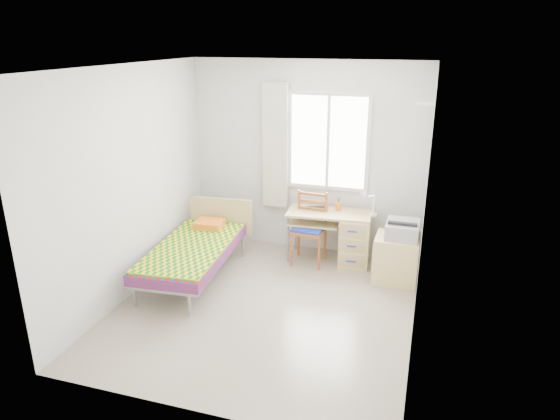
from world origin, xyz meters
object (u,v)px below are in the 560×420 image
object	(u,v)px
desk	(349,236)
cabinet	(396,259)
chair	(310,224)
printer	(403,229)
bed	(196,249)

from	to	relation	value
desk	cabinet	distance (m)	0.73
chair	printer	size ratio (longest dim) A/B	2.11
desk	printer	bearing A→B (deg)	-28.70
bed	printer	xyz separation A→B (m)	(2.44, 0.67, 0.29)
desk	printer	distance (m)	0.81
desk	chair	world-z (taller)	chair
chair	cabinet	xyz separation A→B (m)	(1.15, -0.24, -0.24)
cabinet	desk	bearing A→B (deg)	152.04
bed	cabinet	size ratio (longest dim) A/B	3.26
printer	desk	bearing A→B (deg)	156.01
bed	cabinet	xyz separation A→B (m)	(2.39, 0.63, -0.10)
bed	desk	size ratio (longest dim) A/B	1.68
desk	cabinet	bearing A→B (deg)	-32.96
desk	printer	world-z (taller)	printer
desk	chair	xyz separation A→B (m)	(-0.51, -0.11, 0.16)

